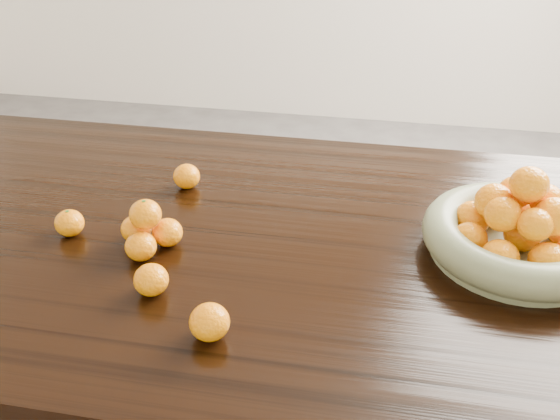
% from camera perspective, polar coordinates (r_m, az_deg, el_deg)
% --- Properties ---
extents(dining_table, '(2.00, 1.00, 0.75)m').
position_cam_1_polar(dining_table, '(1.32, 0.43, -5.91)').
color(dining_table, black).
rests_on(dining_table, ground).
extents(fruit_bowl, '(0.37, 0.37, 0.19)m').
position_cam_1_polar(fruit_bowl, '(1.28, 20.97, -1.96)').
color(fruit_bowl, '#737858').
rests_on(fruit_bowl, dining_table).
extents(orange_pyramid, '(0.13, 0.12, 0.11)m').
position_cam_1_polar(orange_pyramid, '(1.25, -12.02, -1.81)').
color(orange_pyramid, orange).
rests_on(orange_pyramid, dining_table).
extents(loose_orange_0, '(0.06, 0.06, 0.06)m').
position_cam_1_polar(loose_orange_0, '(1.34, -18.69, -1.13)').
color(loose_orange_0, orange).
rests_on(loose_orange_0, dining_table).
extents(loose_orange_1, '(0.06, 0.06, 0.06)m').
position_cam_1_polar(loose_orange_1, '(1.13, -11.70, -6.27)').
color(loose_orange_1, orange).
rests_on(loose_orange_1, dining_table).
extents(loose_orange_2, '(0.07, 0.07, 0.06)m').
position_cam_1_polar(loose_orange_2, '(1.03, -6.46, -10.14)').
color(loose_orange_2, orange).
rests_on(loose_orange_2, dining_table).
extents(loose_orange_3, '(0.06, 0.06, 0.06)m').
position_cam_1_polar(loose_orange_3, '(1.46, -8.54, 3.06)').
color(loose_orange_3, orange).
rests_on(loose_orange_3, dining_table).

